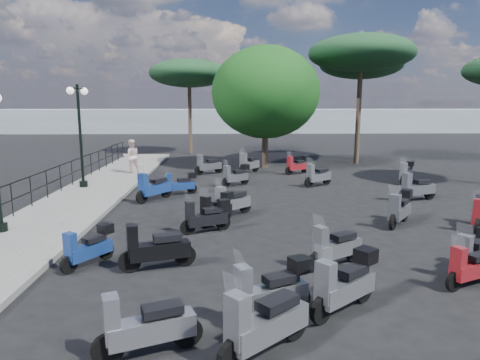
{
  "coord_description": "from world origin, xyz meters",
  "views": [
    {
      "loc": [
        -0.84,
        -12.96,
        3.78
      ],
      "look_at": [
        -0.39,
        1.37,
        1.2
      ],
      "focal_mm": 32.0,
      "sensor_mm": 36.0,
      "label": 1
    }
  ],
  "objects_px": {
    "scooter_1": "(156,249)",
    "scooter_20": "(318,176)",
    "scooter_21": "(297,165)",
    "pine_2": "(189,74)",
    "broadleaf_tree": "(266,93)",
    "scooter_9": "(232,202)",
    "scooter_11": "(249,164)",
    "scooter_26": "(417,188)",
    "scooter_27": "(406,173)",
    "pine_1": "(361,65)",
    "scooter_15": "(236,176)",
    "pine_0": "(361,53)",
    "scooter_2": "(88,248)",
    "scooter_6": "(271,291)",
    "scooter_19": "(400,209)",
    "scooter_7": "(146,327)",
    "scooter_12": "(264,325)",
    "scooter_8": "(216,209)",
    "scooter_3": "(206,217)",
    "scooter_13": "(345,284)",
    "scooter_10": "(180,184)",
    "scooter_24": "(479,213)",
    "lamp_post_2": "(80,129)",
    "scooter_14": "(335,248)",
    "pedestrian_far": "(131,156)",
    "scooter_18": "(474,253)",
    "scooter_5": "(208,166)",
    "scooter_4": "(153,188)",
    "scooter_23": "(471,268)"
  },
  "relations": [
    {
      "from": "scooter_1",
      "to": "scooter_20",
      "type": "bearing_deg",
      "value": -47.98
    },
    {
      "from": "scooter_21",
      "to": "pine_2",
      "type": "bearing_deg",
      "value": 1.78
    },
    {
      "from": "broadleaf_tree",
      "to": "scooter_9",
      "type": "bearing_deg",
      "value": -100.74
    },
    {
      "from": "scooter_11",
      "to": "scooter_26",
      "type": "xyz_separation_m",
      "value": [
        6.25,
        -6.73,
        -0.02
      ]
    },
    {
      "from": "scooter_27",
      "to": "pine_1",
      "type": "relative_size",
      "value": 0.19
    },
    {
      "from": "scooter_15",
      "to": "pine_0",
      "type": "bearing_deg",
      "value": -84.88
    },
    {
      "from": "scooter_2",
      "to": "scooter_27",
      "type": "height_order",
      "value": "scooter_27"
    },
    {
      "from": "scooter_2",
      "to": "scooter_27",
      "type": "bearing_deg",
      "value": -105.44
    },
    {
      "from": "scooter_1",
      "to": "scooter_6",
      "type": "bearing_deg",
      "value": -152.01
    },
    {
      "from": "scooter_19",
      "to": "scooter_7",
      "type": "bearing_deg",
      "value": 84.33
    },
    {
      "from": "scooter_12",
      "to": "scooter_8",
      "type": "bearing_deg",
      "value": -33.71
    },
    {
      "from": "scooter_1",
      "to": "scooter_3",
      "type": "distance_m",
      "value": 3.03
    },
    {
      "from": "scooter_1",
      "to": "scooter_13",
      "type": "relative_size",
      "value": 1.17
    },
    {
      "from": "scooter_10",
      "to": "scooter_24",
      "type": "distance_m",
      "value": 10.98
    },
    {
      "from": "scooter_3",
      "to": "scooter_11",
      "type": "distance_m",
      "value": 10.82
    },
    {
      "from": "scooter_6",
      "to": "scooter_20",
      "type": "distance_m",
      "value": 12.73
    },
    {
      "from": "pine_2",
      "to": "scooter_26",
      "type": "bearing_deg",
      "value": -57.96
    },
    {
      "from": "scooter_12",
      "to": "pine_0",
      "type": "distance_m",
      "value": 23.21
    },
    {
      "from": "lamp_post_2",
      "to": "scooter_27",
      "type": "xyz_separation_m",
      "value": [
        14.92,
        1.24,
        -2.18
      ]
    },
    {
      "from": "scooter_21",
      "to": "broadleaf_tree",
      "type": "xyz_separation_m",
      "value": [
        -1.53,
        2.51,
        3.91
      ]
    },
    {
      "from": "scooter_7",
      "to": "scooter_13",
      "type": "relative_size",
      "value": 1.09
    },
    {
      "from": "scooter_3",
      "to": "scooter_14",
      "type": "xyz_separation_m",
      "value": [
        3.13,
        -2.81,
        -0.01
      ]
    },
    {
      "from": "scooter_10",
      "to": "pine_2",
      "type": "distance_m",
      "value": 15.83
    },
    {
      "from": "scooter_8",
      "to": "pine_2",
      "type": "relative_size",
      "value": 0.19
    },
    {
      "from": "scooter_8",
      "to": "scooter_26",
      "type": "bearing_deg",
      "value": -120.55
    },
    {
      "from": "scooter_21",
      "to": "scooter_15",
      "type": "bearing_deg",
      "value": 101.71
    },
    {
      "from": "scooter_14",
      "to": "scooter_19",
      "type": "height_order",
      "value": "scooter_19"
    },
    {
      "from": "scooter_3",
      "to": "scooter_21",
      "type": "bearing_deg",
      "value": -47.32
    },
    {
      "from": "scooter_19",
      "to": "lamp_post_2",
      "type": "bearing_deg",
      "value": 11.71
    },
    {
      "from": "scooter_2",
      "to": "scooter_8",
      "type": "height_order",
      "value": "scooter_8"
    },
    {
      "from": "pedestrian_far",
      "to": "scooter_19",
      "type": "xyz_separation_m",
      "value": [
        10.43,
        -9.7,
        -0.52
      ]
    },
    {
      "from": "scooter_9",
      "to": "scooter_18",
      "type": "xyz_separation_m",
      "value": [
        5.36,
        -5.11,
        -0.0
      ]
    },
    {
      "from": "broadleaf_tree",
      "to": "pine_2",
      "type": "relative_size",
      "value": 1.01
    },
    {
      "from": "scooter_11",
      "to": "pine_2",
      "type": "distance_m",
      "value": 11.66
    },
    {
      "from": "lamp_post_2",
      "to": "scooter_21",
      "type": "relative_size",
      "value": 3.09
    },
    {
      "from": "scooter_15",
      "to": "scooter_27",
      "type": "relative_size",
      "value": 0.95
    },
    {
      "from": "lamp_post_2",
      "to": "scooter_5",
      "type": "xyz_separation_m",
      "value": [
        5.32,
        4.12,
        -2.19
      ]
    },
    {
      "from": "scooter_6",
      "to": "scooter_18",
      "type": "relative_size",
      "value": 1.19
    },
    {
      "from": "scooter_10",
      "to": "scooter_27",
      "type": "bearing_deg",
      "value": -99.33
    },
    {
      "from": "pedestrian_far",
      "to": "scooter_26",
      "type": "bearing_deg",
      "value": 132.36
    },
    {
      "from": "scooter_1",
      "to": "scooter_4",
      "type": "bearing_deg",
      "value": -7.6
    },
    {
      "from": "lamp_post_2",
      "to": "scooter_7",
      "type": "relative_size",
      "value": 2.74
    },
    {
      "from": "scooter_23",
      "to": "scooter_2",
      "type": "bearing_deg",
      "value": 55.71
    },
    {
      "from": "lamp_post_2",
      "to": "scooter_9",
      "type": "xyz_separation_m",
      "value": [
        6.48,
        -4.63,
        -2.19
      ]
    },
    {
      "from": "pedestrian_far",
      "to": "scooter_11",
      "type": "distance_m",
      "value": 6.25
    },
    {
      "from": "scooter_7",
      "to": "broadleaf_tree",
      "type": "relative_size",
      "value": 0.23
    },
    {
      "from": "scooter_6",
      "to": "scooter_20",
      "type": "relative_size",
      "value": 1.11
    },
    {
      "from": "lamp_post_2",
      "to": "scooter_18",
      "type": "distance_m",
      "value": 15.49
    },
    {
      "from": "scooter_21",
      "to": "broadleaf_tree",
      "type": "relative_size",
      "value": 0.2
    },
    {
      "from": "scooter_14",
      "to": "pine_1",
      "type": "relative_size",
      "value": 0.2
    }
  ]
}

